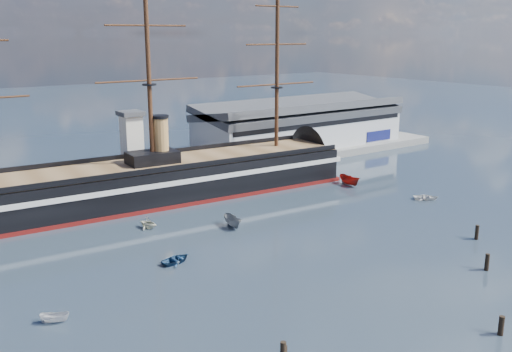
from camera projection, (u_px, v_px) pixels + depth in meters
ground at (195, 227)px, 101.83m from camera, size 600.00×600.00×0.00m
quay at (156, 178)px, 135.83m from camera, size 180.00×18.00×2.00m
warehouse at (301, 125)px, 164.24m from camera, size 63.00×21.00×11.60m
quay_tower at (132, 143)px, 127.13m from camera, size 5.00×5.00×15.00m
warship at (137, 184)px, 115.43m from camera, size 113.38×22.09×53.94m
motorboat_b at (176, 262)px, 86.09m from camera, size 1.88×3.23×1.42m
motorboat_c at (233, 227)px, 101.71m from camera, size 6.77×3.42×2.59m
motorboat_d at (148, 228)px, 101.22m from camera, size 6.67×4.70×2.24m
motorboat_e at (426, 200)px, 118.53m from camera, size 2.96×3.18×1.45m
motorboat_f at (349, 185)px, 129.75m from camera, size 7.27×3.02×2.85m
motorboat_g at (55, 323)px, 68.14m from camera, size 3.57×4.29×1.66m
piling_near_mid at (500, 335)px, 65.44m from camera, size 0.64×0.64×3.04m
piling_near_right at (486, 270)px, 83.26m from camera, size 0.64×0.64×3.25m
piling_far_right at (476, 239)px, 95.76m from camera, size 0.64×0.64×3.21m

